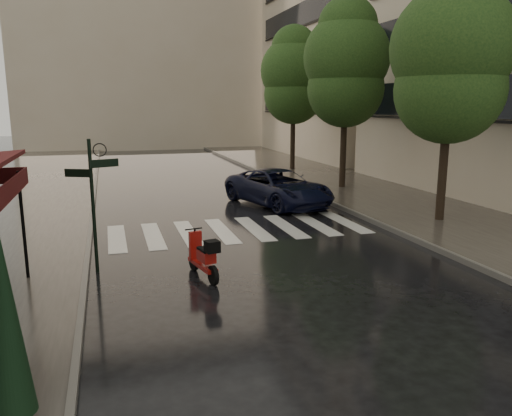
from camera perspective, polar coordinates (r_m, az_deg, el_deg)
ground at (r=9.53m, az=-10.48°, el=-12.25°), size 120.00×120.00×0.00m
sidewalk_near at (r=21.34m, az=-26.25°, el=0.31°), size 6.00×60.00×0.12m
sidewalk_far at (r=23.76m, az=11.40°, el=2.35°), size 5.50×60.00×0.12m
curb_near at (r=21.03m, az=-18.06°, el=0.84°), size 0.12×60.00×0.16m
curb_far at (r=22.59m, az=5.11°, el=2.09°), size 0.12×60.00×0.16m
crosswalk at (r=15.64m, az=-2.05°, el=-2.46°), size 7.85×3.20×0.01m
signpost at (r=11.86m, az=-18.16°, el=1.39°), size 1.17×0.29×3.10m
haussmann_far at (r=39.14m, az=10.42°, el=19.50°), size 8.00×16.00×18.50m
backdrop_building at (r=47.24m, az=-12.54°, el=18.96°), size 22.00×6.00×20.00m
tree_near at (r=17.26m, az=21.45°, el=15.87°), size 3.80×3.80×7.99m
tree_mid at (r=23.18m, az=10.27°, el=15.89°), size 3.80×3.80×8.34m
tree_far at (r=29.66m, az=4.32°, el=14.83°), size 3.80×3.80×8.16m
scooter at (r=11.29m, az=-5.99°, el=-5.66°), size 0.60×1.55×1.03m
parked_car at (r=19.38m, az=2.57°, el=2.36°), size 3.63×5.39×1.37m
parasol_back at (r=6.33m, az=-26.62°, el=-11.34°), size 0.48×0.48×2.56m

